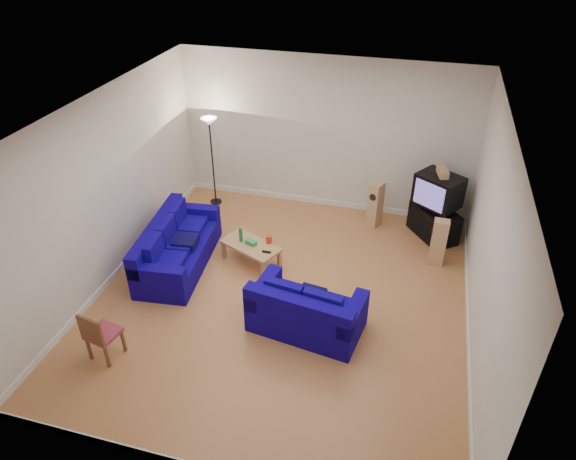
% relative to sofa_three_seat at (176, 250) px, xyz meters
% --- Properties ---
extents(room, '(6.01, 6.51, 3.21)m').
position_rel_sofa_three_seat_xyz_m(room, '(2.10, -0.40, 1.23)').
color(room, '#97582E').
rests_on(room, ground).
extents(sofa_three_seat, '(1.18, 2.29, 0.85)m').
position_rel_sofa_three_seat_xyz_m(sofa_three_seat, '(0.00, 0.00, 0.00)').
color(sofa_three_seat, '#0C0070').
rests_on(sofa_three_seat, ground).
extents(sofa_loveseat, '(1.80, 1.18, 0.84)m').
position_rel_sofa_three_seat_xyz_m(sofa_loveseat, '(2.66, -1.02, 0.00)').
color(sofa_loveseat, '#0C0070').
rests_on(sofa_loveseat, ground).
extents(coffee_table, '(1.20, 0.93, 0.39)m').
position_rel_sofa_three_seat_xyz_m(coffee_table, '(1.29, 0.41, 0.02)').
color(coffee_table, tan).
rests_on(coffee_table, ground).
extents(bottle, '(0.09, 0.09, 0.28)m').
position_rel_sofa_three_seat_xyz_m(bottle, '(1.09, 0.47, 0.22)').
color(bottle, '#197233').
rests_on(bottle, coffee_table).
extents(tissue_box, '(0.23, 0.18, 0.08)m').
position_rel_sofa_three_seat_xyz_m(tissue_box, '(1.30, 0.42, 0.12)').
color(tissue_box, green).
rests_on(tissue_box, coffee_table).
extents(red_canister, '(0.14, 0.14, 0.15)m').
position_rel_sofa_three_seat_xyz_m(red_canister, '(1.59, 0.55, 0.15)').
color(red_canister, red).
rests_on(red_canister, coffee_table).
extents(remote, '(0.16, 0.05, 0.02)m').
position_rel_sofa_three_seat_xyz_m(remote, '(1.64, 0.25, 0.08)').
color(remote, black).
rests_on(remote, coffee_table).
extents(tv_stand, '(1.04, 1.13, 0.61)m').
position_rel_sofa_three_seat_xyz_m(tv_stand, '(4.46, 2.20, -0.01)').
color(tv_stand, black).
rests_on(tv_stand, ground).
extents(av_receiver, '(0.58, 0.55, 0.11)m').
position_rel_sofa_three_seat_xyz_m(av_receiver, '(4.49, 2.26, 0.35)').
color(av_receiver, black).
rests_on(av_receiver, tv_stand).
extents(television, '(0.98, 0.92, 0.61)m').
position_rel_sofa_three_seat_xyz_m(television, '(4.44, 2.17, 0.71)').
color(television, black).
rests_on(television, av_receiver).
extents(centre_speaker, '(0.24, 0.42, 0.14)m').
position_rel_sofa_three_seat_xyz_m(centre_speaker, '(4.45, 2.22, 1.08)').
color(centre_speaker, tan).
rests_on(centre_speaker, television).
extents(speaker_left, '(0.31, 0.34, 0.95)m').
position_rel_sofa_three_seat_xyz_m(speaker_left, '(3.29, 2.30, 0.16)').
color(speaker_left, tan).
rests_on(speaker_left, ground).
extents(speaker_right, '(0.29, 0.22, 0.90)m').
position_rel_sofa_three_seat_xyz_m(speaker_right, '(4.55, 1.29, 0.14)').
color(speaker_right, tan).
rests_on(speaker_right, ground).
extents(floor_lamp, '(0.33, 0.33, 1.94)m').
position_rel_sofa_three_seat_xyz_m(floor_lamp, '(-0.17, 2.30, 1.29)').
color(floor_lamp, black).
rests_on(floor_lamp, ground).
extents(dining_chair, '(0.48, 0.48, 0.86)m').
position_rel_sofa_three_seat_xyz_m(dining_chair, '(-0.01, -2.37, 0.17)').
color(dining_chair, brown).
rests_on(dining_chair, ground).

